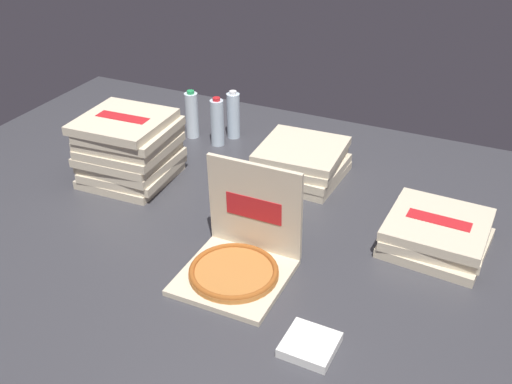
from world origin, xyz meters
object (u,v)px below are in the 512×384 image
(open_pizza_box, at_px, (239,256))
(pizza_stack_left_far, at_px, (301,162))
(water_bottle_2, at_px, (217,122))
(napkin_pile, at_px, (310,345))
(pizza_stack_left_mid, at_px, (436,233))
(water_bottle_0, at_px, (192,115))
(water_bottle_1, at_px, (233,115))
(pizza_stack_center_far, at_px, (129,149))

(open_pizza_box, xyz_separation_m, pizza_stack_left_far, (-0.06, 0.74, 0.01))
(pizza_stack_left_far, bearing_deg, open_pizza_box, -85.53)
(water_bottle_2, relative_size, napkin_pile, 1.59)
(pizza_stack_left_mid, relative_size, water_bottle_0, 1.58)
(water_bottle_0, xyz_separation_m, water_bottle_1, (0.19, 0.08, 0.00))
(water_bottle_1, relative_size, water_bottle_2, 1.00)
(water_bottle_2, bearing_deg, open_pizza_box, -57.62)
(water_bottle_0, xyz_separation_m, napkin_pile, (1.07, -1.15, -0.10))
(pizza_stack_center_far, bearing_deg, water_bottle_0, 87.26)
(open_pizza_box, height_order, pizza_stack_left_far, open_pizza_box)
(pizza_stack_left_far, bearing_deg, pizza_stack_left_mid, -23.33)
(water_bottle_0, height_order, water_bottle_1, same)
(pizza_stack_left_far, xyz_separation_m, water_bottle_2, (-0.50, 0.13, 0.04))
(pizza_stack_left_far, bearing_deg, pizza_stack_center_far, -153.42)
(pizza_stack_left_mid, bearing_deg, pizza_stack_center_far, -177.57)
(open_pizza_box, distance_m, water_bottle_2, 1.04)
(water_bottle_2, bearing_deg, napkin_pile, -50.75)
(pizza_stack_left_mid, distance_m, water_bottle_2, 1.23)
(pizza_stack_left_far, height_order, water_bottle_1, water_bottle_1)
(water_bottle_1, distance_m, water_bottle_2, 0.12)
(water_bottle_2, bearing_deg, pizza_stack_center_far, -111.22)
(open_pizza_box, height_order, napkin_pile, open_pizza_box)
(pizza_stack_center_far, height_order, water_bottle_2, pizza_stack_center_far)
(open_pizza_box, height_order, water_bottle_0, open_pizza_box)
(pizza_stack_left_far, relative_size, water_bottle_2, 1.55)
(pizza_stack_center_far, distance_m, water_bottle_2, 0.51)
(napkin_pile, bearing_deg, water_bottle_0, 133.17)
(pizza_stack_left_far, xyz_separation_m, napkin_pile, (0.42, -0.99, -0.06))
(open_pizza_box, distance_m, water_bottle_0, 1.15)
(pizza_stack_left_far, height_order, napkin_pile, pizza_stack_left_far)
(water_bottle_0, bearing_deg, napkin_pile, -46.83)
(water_bottle_1, xyz_separation_m, water_bottle_2, (-0.03, -0.11, 0.00))
(pizza_stack_left_mid, height_order, pizza_stack_center_far, pizza_stack_center_far)
(pizza_stack_left_far, distance_m, water_bottle_0, 0.68)
(pizza_stack_left_far, distance_m, napkin_pile, 1.07)
(open_pizza_box, xyz_separation_m, napkin_pile, (0.36, -0.24, -0.05))
(pizza_stack_center_far, height_order, napkin_pile, pizza_stack_center_far)
(open_pizza_box, xyz_separation_m, water_bottle_2, (-0.56, 0.88, 0.05))
(water_bottle_1, height_order, water_bottle_2, same)
(water_bottle_1, distance_m, napkin_pile, 1.52)
(open_pizza_box, relative_size, water_bottle_0, 1.53)
(pizza_stack_left_mid, relative_size, water_bottle_1, 1.58)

